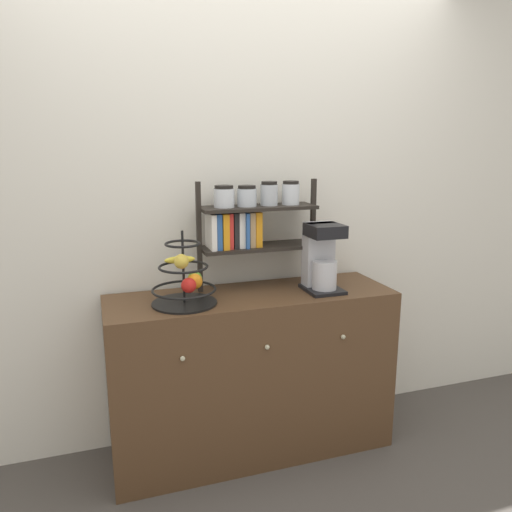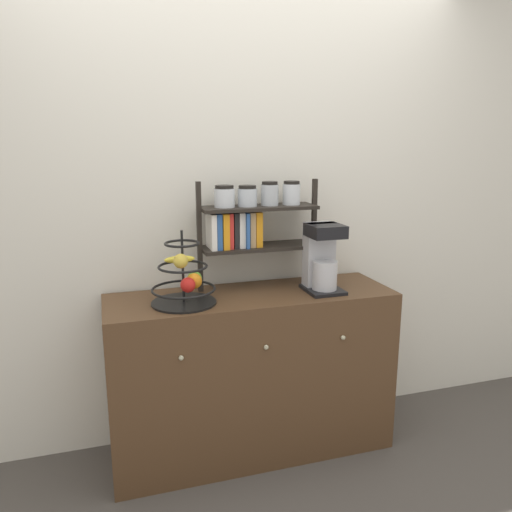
{
  "view_description": "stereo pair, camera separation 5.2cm",
  "coord_description": "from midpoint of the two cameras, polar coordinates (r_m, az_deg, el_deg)",
  "views": [
    {
      "loc": [
        -0.76,
        -2.11,
        1.65
      ],
      "look_at": [
        0.02,
        0.23,
        1.09
      ],
      "focal_mm": 35.0,
      "sensor_mm": 36.0,
      "label": 1
    },
    {
      "loc": [
        -0.71,
        -2.12,
        1.65
      ],
      "look_at": [
        0.02,
        0.23,
        1.09
      ],
      "focal_mm": 35.0,
      "sensor_mm": 36.0,
      "label": 2
    }
  ],
  "objects": [
    {
      "name": "coffee_maker",
      "position": [
        2.63,
        8.11,
        -0.16
      ],
      "size": [
        0.18,
        0.22,
        0.36
      ],
      "color": "black",
      "rests_on": "sideboard"
    },
    {
      "name": "ground_plane",
      "position": [
        2.78,
        1.64,
        -23.51
      ],
      "size": [
        12.0,
        12.0,
        0.0
      ],
      "primitive_type": "plane",
      "color": "#47423D"
    },
    {
      "name": "fruit_stand",
      "position": [
        2.42,
        -7.49,
        -2.79
      ],
      "size": [
        0.32,
        0.32,
        0.36
      ],
      "color": "black",
      "rests_on": "sideboard"
    },
    {
      "name": "wall_back",
      "position": [
        2.75,
        -1.65,
        5.57
      ],
      "size": [
        7.0,
        0.05,
        2.6
      ],
      "primitive_type": "cube",
      "color": "silver",
      "rests_on": "ground_plane"
    },
    {
      "name": "sideboard",
      "position": [
        2.74,
        0.08,
        -13.25
      ],
      "size": [
        1.48,
        0.49,
        0.89
      ],
      "color": "#4C331E",
      "rests_on": "ground_plane"
    },
    {
      "name": "shelf_hutch",
      "position": [
        2.62,
        -0.31,
        4.19
      ],
      "size": [
        0.66,
        0.2,
        0.57
      ],
      "color": "black",
      "rests_on": "sideboard"
    }
  ]
}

